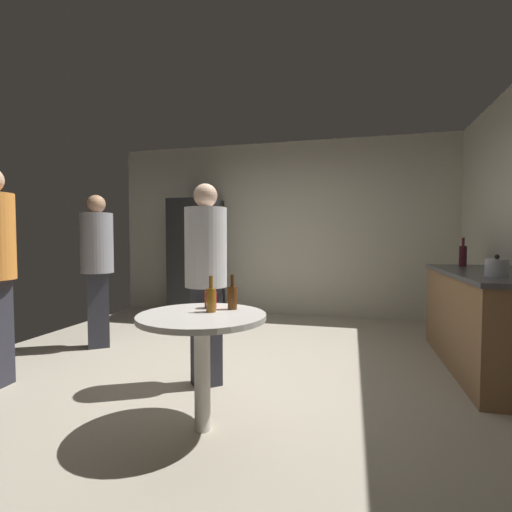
{
  "coord_description": "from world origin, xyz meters",
  "views": [
    {
      "loc": [
        1.11,
        -3.27,
        1.2
      ],
      "look_at": [
        0.11,
        0.68,
        1.01
      ],
      "focal_mm": 26.53,
      "sensor_mm": 36.0,
      "label": 1
    }
  ],
  "objects_px": {
    "person_in_gray_shirt": "(97,259)",
    "wine_bottle_on_counter": "(463,255)",
    "kettle": "(497,268)",
    "person_in_white_shirt": "(206,268)",
    "beer_bottle_amber": "(211,299)",
    "beer_bottle_brown": "(232,297)",
    "refrigerator": "(196,258)",
    "plastic_cup_red": "(211,300)",
    "foreground_table": "(202,331)"
  },
  "relations": [
    {
      "from": "kettle",
      "to": "refrigerator",
      "type": "bearing_deg",
      "value": 148.84
    },
    {
      "from": "wine_bottle_on_counter",
      "to": "plastic_cup_red",
      "type": "relative_size",
      "value": 2.82
    },
    {
      "from": "beer_bottle_brown",
      "to": "plastic_cup_red",
      "type": "xyz_separation_m",
      "value": [
        -0.16,
        0.01,
        -0.03
      ]
    },
    {
      "from": "kettle",
      "to": "person_in_white_shirt",
      "type": "bearing_deg",
      "value": -167.35
    },
    {
      "from": "person_in_gray_shirt",
      "to": "refrigerator",
      "type": "bearing_deg",
      "value": 131.27
    },
    {
      "from": "wine_bottle_on_counter",
      "to": "person_in_white_shirt",
      "type": "relative_size",
      "value": 0.19
    },
    {
      "from": "beer_bottle_brown",
      "to": "plastic_cup_red",
      "type": "height_order",
      "value": "beer_bottle_brown"
    },
    {
      "from": "foreground_table",
      "to": "beer_bottle_brown",
      "type": "bearing_deg",
      "value": 55.03
    },
    {
      "from": "foreground_table",
      "to": "person_in_gray_shirt",
      "type": "height_order",
      "value": "person_in_gray_shirt"
    },
    {
      "from": "plastic_cup_red",
      "to": "person_in_gray_shirt",
      "type": "height_order",
      "value": "person_in_gray_shirt"
    },
    {
      "from": "refrigerator",
      "to": "plastic_cup_red",
      "type": "xyz_separation_m",
      "value": [
        1.42,
        -3.1,
        -0.11
      ]
    },
    {
      "from": "refrigerator",
      "to": "person_in_gray_shirt",
      "type": "bearing_deg",
      "value": -100.86
    },
    {
      "from": "person_in_gray_shirt",
      "to": "person_in_white_shirt",
      "type": "distance_m",
      "value": 1.72
    },
    {
      "from": "beer_bottle_brown",
      "to": "person_in_white_shirt",
      "type": "height_order",
      "value": "person_in_white_shirt"
    },
    {
      "from": "refrigerator",
      "to": "wine_bottle_on_counter",
      "type": "height_order",
      "value": "refrigerator"
    },
    {
      "from": "foreground_table",
      "to": "person_in_gray_shirt",
      "type": "relative_size",
      "value": 0.48
    },
    {
      "from": "kettle",
      "to": "beer_bottle_amber",
      "type": "bearing_deg",
      "value": -150.38
    },
    {
      "from": "beer_bottle_amber",
      "to": "plastic_cup_red",
      "type": "relative_size",
      "value": 2.09
    },
    {
      "from": "person_in_white_shirt",
      "to": "kettle",
      "type": "bearing_deg",
      "value": 61.77
    },
    {
      "from": "refrigerator",
      "to": "person_in_white_shirt",
      "type": "height_order",
      "value": "refrigerator"
    },
    {
      "from": "plastic_cup_red",
      "to": "person_in_white_shirt",
      "type": "relative_size",
      "value": 0.07
    },
    {
      "from": "kettle",
      "to": "beer_bottle_brown",
      "type": "relative_size",
      "value": 1.06
    },
    {
      "from": "kettle",
      "to": "foreground_table",
      "type": "bearing_deg",
      "value": -149.21
    },
    {
      "from": "beer_bottle_brown",
      "to": "person_in_gray_shirt",
      "type": "relative_size",
      "value": 0.14
    },
    {
      "from": "foreground_table",
      "to": "plastic_cup_red",
      "type": "distance_m",
      "value": 0.26
    },
    {
      "from": "kettle",
      "to": "plastic_cup_red",
      "type": "bearing_deg",
      "value": -153.86
    },
    {
      "from": "beer_bottle_amber",
      "to": "foreground_table",
      "type": "bearing_deg",
      "value": -113.76
    },
    {
      "from": "wine_bottle_on_counter",
      "to": "plastic_cup_red",
      "type": "height_order",
      "value": "wine_bottle_on_counter"
    },
    {
      "from": "wine_bottle_on_counter",
      "to": "foreground_table",
      "type": "bearing_deg",
      "value": -131.56
    },
    {
      "from": "kettle",
      "to": "person_in_white_shirt",
      "type": "relative_size",
      "value": 0.15
    },
    {
      "from": "wine_bottle_on_counter",
      "to": "beer_bottle_brown",
      "type": "bearing_deg",
      "value": -132.1
    },
    {
      "from": "kettle",
      "to": "person_in_gray_shirt",
      "type": "bearing_deg",
      "value": 176.89
    },
    {
      "from": "kettle",
      "to": "plastic_cup_red",
      "type": "height_order",
      "value": "kettle"
    },
    {
      "from": "kettle",
      "to": "person_in_white_shirt",
      "type": "height_order",
      "value": "person_in_white_shirt"
    },
    {
      "from": "plastic_cup_red",
      "to": "person_in_white_shirt",
      "type": "height_order",
      "value": "person_in_white_shirt"
    },
    {
      "from": "wine_bottle_on_counter",
      "to": "refrigerator",
      "type": "bearing_deg",
      "value": 164.52
    },
    {
      "from": "kettle",
      "to": "wine_bottle_on_counter",
      "type": "distance_m",
      "value": 1.13
    },
    {
      "from": "wine_bottle_on_counter",
      "to": "beer_bottle_amber",
      "type": "relative_size",
      "value": 1.35
    },
    {
      "from": "wine_bottle_on_counter",
      "to": "beer_bottle_brown",
      "type": "height_order",
      "value": "wine_bottle_on_counter"
    },
    {
      "from": "person_in_gray_shirt",
      "to": "wine_bottle_on_counter",
      "type": "bearing_deg",
      "value": 65.44
    },
    {
      "from": "kettle",
      "to": "beer_bottle_amber",
      "type": "xyz_separation_m",
      "value": [
        -1.99,
        -1.13,
        -0.15
      ]
    },
    {
      "from": "foreground_table",
      "to": "person_in_white_shirt",
      "type": "xyz_separation_m",
      "value": [
        -0.25,
        0.69,
        0.33
      ]
    },
    {
      "from": "refrigerator",
      "to": "person_in_gray_shirt",
      "type": "relative_size",
      "value": 1.08
    },
    {
      "from": "kettle",
      "to": "beer_bottle_brown",
      "type": "distance_m",
      "value": 2.14
    },
    {
      "from": "wine_bottle_on_counter",
      "to": "person_in_gray_shirt",
      "type": "distance_m",
      "value": 3.98
    },
    {
      "from": "wine_bottle_on_counter",
      "to": "beer_bottle_amber",
      "type": "distance_m",
      "value": 3.04
    },
    {
      "from": "beer_bottle_amber",
      "to": "beer_bottle_brown",
      "type": "relative_size",
      "value": 1.0
    },
    {
      "from": "wine_bottle_on_counter",
      "to": "person_in_white_shirt",
      "type": "height_order",
      "value": "person_in_white_shirt"
    },
    {
      "from": "refrigerator",
      "to": "wine_bottle_on_counter",
      "type": "bearing_deg",
      "value": -15.48
    },
    {
      "from": "refrigerator",
      "to": "kettle",
      "type": "bearing_deg",
      "value": -31.16
    }
  ]
}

